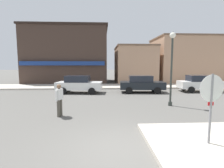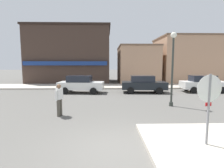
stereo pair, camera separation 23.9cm
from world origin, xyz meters
name	(u,v)px [view 1 (the left image)]	position (x,y,z in m)	size (l,w,h in m)	color
ground_plane	(121,149)	(0.00, 0.00, 0.00)	(160.00, 160.00, 0.00)	#5B5954
kerb_far	(108,86)	(0.00, 14.86, 0.07)	(80.00, 4.00, 0.15)	beige
stop_sign	(211,100)	(2.71, -0.02, 1.52)	(0.81, 0.14, 2.30)	gray
lamp_post	(172,58)	(3.65, 5.48, 2.96)	(0.36, 0.36, 4.54)	#333833
parked_car_nearest	(79,84)	(-2.71, 10.71, 0.81)	(4.14, 2.16, 1.56)	white
parked_car_second	(142,84)	(2.99, 10.69, 0.81)	(4.12, 2.12, 1.56)	black
parked_car_third	(200,83)	(8.63, 10.87, 0.81)	(4.09, 2.05, 1.56)	white
pedestrian_crossing_near	(59,99)	(-2.71, 3.56, 0.87)	(0.33, 0.55, 1.61)	#4C473D
building_corner_shop	(69,56)	(-5.46, 20.80, 3.81)	(11.12, 8.37, 7.62)	#3D2D26
building_storefront_left_near	(134,65)	(3.93, 19.97, 2.54)	(5.28, 7.15, 5.07)	tan
building_storefront_left_mid	(185,60)	(11.44, 20.14, 3.20)	(8.91, 7.17, 6.39)	tan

